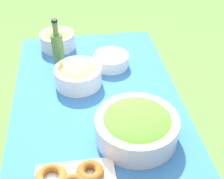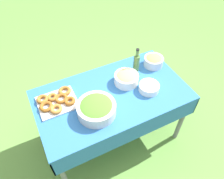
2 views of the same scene
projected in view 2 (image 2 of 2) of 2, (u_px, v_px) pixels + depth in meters
name	position (u px, v px, depth m)	size (l,w,h in m)	color
ground_plane	(112.00, 135.00, 2.69)	(14.00, 14.00, 0.00)	#609342
picnic_table	(112.00, 101.00, 2.20)	(1.49, 0.83, 0.76)	#2D6BB2
salad_bowl	(96.00, 108.00, 1.92)	(0.35, 0.35, 0.13)	silver
pasta_bowl	(126.00, 78.00, 2.19)	(0.25, 0.25, 0.12)	white
donut_platter	(57.00, 101.00, 2.04)	(0.38, 0.32, 0.05)	silver
plate_stack	(149.00, 87.00, 2.14)	(0.20, 0.20, 0.07)	white
olive_oil_bottle	(136.00, 63.00, 2.26)	(0.06, 0.06, 0.30)	#4C7238
fruit_bowl	(154.00, 61.00, 2.38)	(0.21, 0.21, 0.12)	silver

